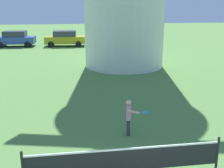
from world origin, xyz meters
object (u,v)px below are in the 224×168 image
Objects in this scene: parked_car_blue at (15,39)px; parked_car_mustard at (65,38)px; tennis_net at (125,160)px; player_far at (129,115)px; parked_car_green at (119,37)px.

parked_car_blue is 0.97× the size of parked_car_mustard.
tennis_net is 3.82× the size of player_far.
parked_car_blue is (-7.27, 21.60, 0.13)m from player_far.
parked_car_mustard is 5.66m from parked_car_green.
player_far is 21.25m from parked_car_mustard.
parked_car_green is at bearing 80.34° from tennis_net.
parked_car_blue is at bearing 177.91° from parked_car_green.
parked_car_mustard and parked_car_green have the same top height.
tennis_net is 2.74m from player_far.
tennis_net is 1.15× the size of parked_car_blue.
parked_car_blue and parked_car_green have the same top height.
parked_car_green is (4.06, 23.87, 0.13)m from tennis_net.
parked_car_blue is at bearing 105.23° from tennis_net.
parked_car_mustard reaches higher than tennis_net.
tennis_net is 25.14m from parked_car_blue.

